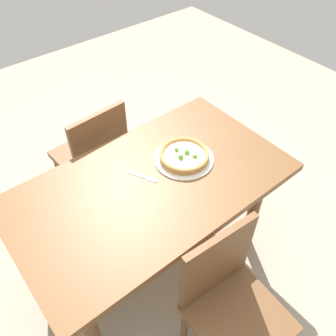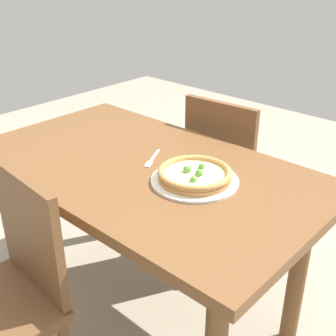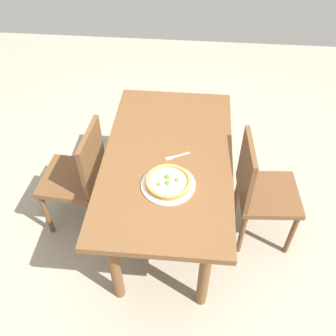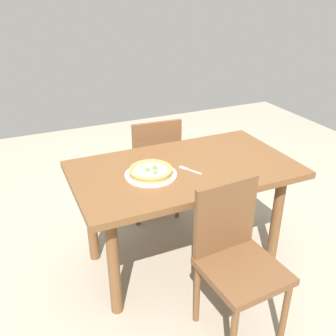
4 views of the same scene
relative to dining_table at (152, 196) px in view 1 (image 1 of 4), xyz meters
The scene contains 7 objects.
ground_plane 0.63m from the dining_table, ahead, with size 6.00×6.00×0.00m, color #9E937F.
dining_table is the anchor object (origin of this frame).
chair_near 0.64m from the dining_table, 89.33° to the right, with size 0.43×0.43×0.87m.
chair_far 0.64m from the dining_table, 87.30° to the left, with size 0.43×0.43×0.87m.
plate 0.26m from the dining_table, behind, with size 0.32×0.32×0.01m, color silver.
pizza 0.27m from the dining_table, behind, with size 0.27×0.27×0.05m.
fork 0.12m from the dining_table, 85.55° to the right, with size 0.09×0.15×0.00m.
Camera 1 is at (0.68, 0.98, 2.05)m, focal length 37.68 mm.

